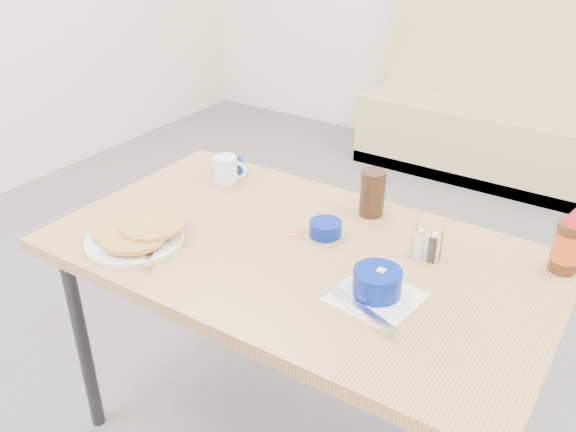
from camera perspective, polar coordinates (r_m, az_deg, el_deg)
The scene contains 11 objects.
booth_bench at distance 4.06m, azimuth 20.71°, elevation 8.06°, with size 1.90×0.56×1.22m.
dining_table at distance 1.74m, azimuth 0.98°, elevation -4.78°, with size 1.40×0.80×0.76m.
pancake_plate at distance 1.79m, azimuth -14.04°, elevation -1.70°, with size 0.29×0.28×0.05m.
coffee_mug at distance 2.08m, azimuth -5.77°, elevation 4.40°, with size 0.11×0.08×0.09m.
grits_setting at distance 1.51m, azimuth 8.30°, elevation -6.56°, with size 0.22×0.23×0.08m.
creamer_bowl at distance 2.17m, azimuth -5.38°, elevation 4.65°, with size 0.09×0.09×0.04m.
butter_bowl at distance 1.77m, azimuth 3.53°, elevation -1.18°, with size 0.09×0.09×0.04m.
amber_tumbler at distance 1.87m, azimuth 7.90°, elevation 2.15°, with size 0.08×0.08×0.14m, color black.
condiment_caddy at distance 1.69m, azimuth 12.81°, elevation -2.74°, with size 0.09×0.05×0.10m.
syrup_bottle at distance 1.73m, azimuth 24.73°, elevation -2.34°, with size 0.07×0.07×0.19m.
sugar_wrapper at distance 1.78m, azimuth 0.61°, elevation -1.67°, with size 0.04×0.03×0.00m, color #F55951.
Camera 1 is at (0.77, -0.98, 1.66)m, focal length 38.00 mm.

